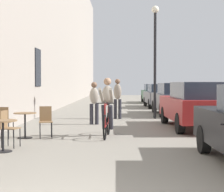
{
  "coord_description": "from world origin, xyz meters",
  "views": [
    {
      "loc": [
        0.52,
        -3.75,
        1.56
      ],
      "look_at": [
        0.14,
        14.17,
        0.93
      ],
      "focal_mm": 59.8,
      "sensor_mm": 36.0,
      "label": 1
    }
  ],
  "objects_px": {
    "cyclist_on_bicycle": "(107,109)",
    "parked_car_third": "(175,98)",
    "parked_car_second": "(197,104)",
    "parked_car_fourth": "(160,95)",
    "cafe_chair_mid_toward_street": "(8,126)",
    "parked_car_fifth": "(154,93)",
    "cafe_table_far": "(25,120)",
    "cafe_chair_far_toward_wall": "(46,120)",
    "street_lamp": "(155,47)",
    "pedestrian_mid": "(118,96)",
    "cafe_table_mid": "(3,129)",
    "pedestrian_near": "(94,101)",
    "cafe_chair_far_toward_street": "(4,120)"
  },
  "relations": [
    {
      "from": "pedestrian_near",
      "to": "parked_car_third",
      "type": "relative_size",
      "value": 0.36
    },
    {
      "from": "cafe_chair_mid_toward_street",
      "to": "parked_car_fifth",
      "type": "bearing_deg",
      "value": 75.19
    },
    {
      "from": "cafe_table_mid",
      "to": "cafe_chair_mid_toward_street",
      "type": "height_order",
      "value": "cafe_chair_mid_toward_street"
    },
    {
      "from": "pedestrian_near",
      "to": "cafe_chair_far_toward_street",
      "type": "bearing_deg",
      "value": -122.48
    },
    {
      "from": "cafe_chair_far_toward_street",
      "to": "cafe_table_far",
      "type": "bearing_deg",
      "value": 7.61
    },
    {
      "from": "cafe_chair_mid_toward_street",
      "to": "street_lamp",
      "type": "height_order",
      "value": "street_lamp"
    },
    {
      "from": "cafe_chair_far_toward_street",
      "to": "pedestrian_near",
      "type": "relative_size",
      "value": 0.56
    },
    {
      "from": "pedestrian_near",
      "to": "pedestrian_mid",
      "type": "relative_size",
      "value": 0.92
    },
    {
      "from": "parked_car_second",
      "to": "parked_car_third",
      "type": "relative_size",
      "value": 1.02
    },
    {
      "from": "cafe_table_mid",
      "to": "parked_car_third",
      "type": "height_order",
      "value": "parked_car_third"
    },
    {
      "from": "cafe_table_far",
      "to": "cafe_table_mid",
      "type": "bearing_deg",
      "value": -88.91
    },
    {
      "from": "cafe_table_far",
      "to": "parked_car_second",
      "type": "relative_size",
      "value": 0.16
    },
    {
      "from": "cafe_table_far",
      "to": "parked_car_fourth",
      "type": "xyz_separation_m",
      "value": [
        5.24,
        13.33,
        0.25
      ]
    },
    {
      "from": "parked_car_fourth",
      "to": "parked_car_fifth",
      "type": "distance_m",
      "value": 5.55
    },
    {
      "from": "parked_car_second",
      "to": "cafe_table_far",
      "type": "bearing_deg",
      "value": -156.29
    },
    {
      "from": "cafe_chair_far_toward_wall",
      "to": "parked_car_fourth",
      "type": "bearing_deg",
      "value": 70.6
    },
    {
      "from": "pedestrian_mid",
      "to": "street_lamp",
      "type": "relative_size",
      "value": 0.35
    },
    {
      "from": "cafe_table_mid",
      "to": "parked_car_fifth",
      "type": "xyz_separation_m",
      "value": [
        5.32,
        21.0,
        0.24
      ]
    },
    {
      "from": "street_lamp",
      "to": "cafe_chair_far_toward_wall",
      "type": "bearing_deg",
      "value": -122.31
    },
    {
      "from": "parked_car_fourth",
      "to": "cafe_table_far",
      "type": "bearing_deg",
      "value": -111.46
    },
    {
      "from": "cafe_chair_far_toward_wall",
      "to": "cyclist_on_bicycle",
      "type": "bearing_deg",
      "value": 10.73
    },
    {
      "from": "cyclist_on_bicycle",
      "to": "street_lamp",
      "type": "xyz_separation_m",
      "value": [
        1.9,
        5.42,
        2.3
      ]
    },
    {
      "from": "cyclist_on_bicycle",
      "to": "parked_car_third",
      "type": "xyz_separation_m",
      "value": [
        3.07,
        7.44,
        -0.0
      ]
    },
    {
      "from": "cafe_chair_mid_toward_street",
      "to": "pedestrian_mid",
      "type": "xyz_separation_m",
      "value": [
        2.62,
        7.19,
        0.46
      ]
    },
    {
      "from": "cafe_table_far",
      "to": "cyclist_on_bicycle",
      "type": "relative_size",
      "value": 0.41
    },
    {
      "from": "parked_car_second",
      "to": "parked_car_fifth",
      "type": "relative_size",
      "value": 1.09
    },
    {
      "from": "cafe_chair_far_toward_wall",
      "to": "street_lamp",
      "type": "bearing_deg",
      "value": 57.69
    },
    {
      "from": "cafe_table_far",
      "to": "parked_car_third",
      "type": "bearing_deg",
      "value": 55.55
    },
    {
      "from": "parked_car_second",
      "to": "parked_car_fourth",
      "type": "relative_size",
      "value": 1.07
    },
    {
      "from": "parked_car_second",
      "to": "parked_car_fourth",
      "type": "xyz_separation_m",
      "value": [
        -0.07,
        11.0,
        -0.05
      ]
    },
    {
      "from": "pedestrian_near",
      "to": "pedestrian_mid",
      "type": "bearing_deg",
      "value": 68.4
    },
    {
      "from": "cafe_chair_mid_toward_street",
      "to": "pedestrian_near",
      "type": "xyz_separation_m",
      "value": [
        1.75,
        5.0,
        0.38
      ]
    },
    {
      "from": "parked_car_second",
      "to": "parked_car_fifth",
      "type": "height_order",
      "value": "parked_car_second"
    },
    {
      "from": "cafe_table_mid",
      "to": "parked_car_fourth",
      "type": "distance_m",
      "value": 16.3
    },
    {
      "from": "cafe_chair_mid_toward_street",
      "to": "cyclist_on_bicycle",
      "type": "height_order",
      "value": "cyclist_on_bicycle"
    },
    {
      "from": "parked_car_third",
      "to": "cafe_chair_far_toward_street",
      "type": "bearing_deg",
      "value": -126.9
    },
    {
      "from": "cafe_chair_far_toward_wall",
      "to": "parked_car_fourth",
      "type": "relative_size",
      "value": 0.21
    },
    {
      "from": "cafe_chair_mid_toward_street",
      "to": "cafe_chair_far_toward_street",
      "type": "distance_m",
      "value": 1.52
    },
    {
      "from": "parked_car_second",
      "to": "parked_car_third",
      "type": "xyz_separation_m",
      "value": [
        0.07,
        5.51,
        -0.02
      ]
    },
    {
      "from": "cafe_chair_mid_toward_street",
      "to": "parked_car_third",
      "type": "xyz_separation_m",
      "value": [
        5.41,
        9.34,
        0.29
      ]
    },
    {
      "from": "cafe_table_mid",
      "to": "pedestrian_near",
      "type": "xyz_separation_m",
      "value": [
        1.67,
        5.62,
        0.38
      ]
    },
    {
      "from": "parked_car_fourth",
      "to": "parked_car_fifth",
      "type": "relative_size",
      "value": 1.01
    },
    {
      "from": "cafe_table_mid",
      "to": "parked_car_fourth",
      "type": "height_order",
      "value": "parked_car_fourth"
    },
    {
      "from": "cafe_chair_mid_toward_street",
      "to": "cafe_chair_far_toward_street",
      "type": "bearing_deg",
      "value": 110.45
    },
    {
      "from": "cafe_chair_far_toward_street",
      "to": "street_lamp",
      "type": "bearing_deg",
      "value": 51.01
    },
    {
      "from": "cafe_chair_mid_toward_street",
      "to": "parked_car_fourth",
      "type": "distance_m",
      "value": 15.74
    },
    {
      "from": "cafe_table_far",
      "to": "parked_car_fourth",
      "type": "relative_size",
      "value": 0.17
    },
    {
      "from": "cafe_chair_far_toward_wall",
      "to": "parked_car_second",
      "type": "distance_m",
      "value": 5.25
    },
    {
      "from": "pedestrian_near",
      "to": "cafe_chair_far_toward_wall",
      "type": "bearing_deg",
      "value": -108.4
    },
    {
      "from": "cafe_chair_mid_toward_street",
      "to": "cafe_chair_far_toward_wall",
      "type": "relative_size",
      "value": 1.0
    }
  ]
}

